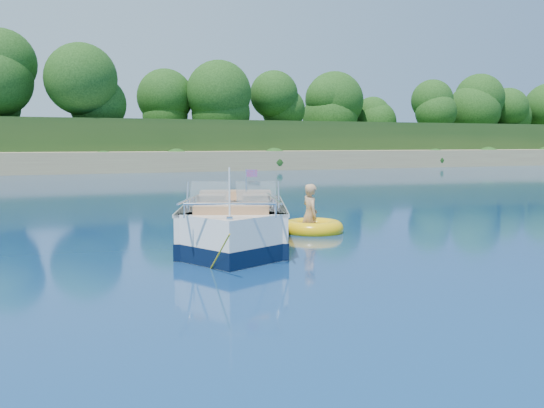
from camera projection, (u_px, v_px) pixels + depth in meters
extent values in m
plane|color=#0B1A4E|center=(264.00, 269.00, 10.51)|extent=(160.00, 160.00, 0.00)
cube|color=#997F59|center=(78.00, 165.00, 45.44)|extent=(170.00, 8.00, 2.00)
cube|color=#183816|center=(59.00, 153.00, 70.24)|extent=(170.00, 56.00, 6.00)
cylinder|color=#311F10|center=(73.00, 129.00, 48.84)|extent=(0.44, 0.44, 3.60)
sphere|color=black|center=(72.00, 86.00, 48.49)|extent=(5.94, 5.94, 5.94)
cylinder|color=#311F10|center=(307.00, 136.00, 54.60)|extent=(0.44, 0.44, 2.60)
sphere|color=black|center=(307.00, 108.00, 54.35)|extent=(4.29, 4.29, 4.29)
cylinder|color=#311F10|center=(531.00, 135.00, 66.53)|extent=(0.44, 0.44, 3.00)
sphere|color=black|center=(532.00, 109.00, 66.24)|extent=(4.95, 4.95, 4.95)
cube|color=white|center=(234.00, 229.00, 13.11)|extent=(3.36, 4.46, 1.10)
cube|color=white|center=(232.00, 243.00, 11.24)|extent=(1.97, 1.97, 1.10)
cube|color=black|center=(235.00, 236.00, 13.12)|extent=(3.40, 4.50, 0.32)
cube|color=black|center=(232.00, 251.00, 11.25)|extent=(2.01, 2.01, 0.32)
cube|color=#AA7A5A|center=(235.00, 213.00, 13.39)|extent=(2.55, 3.19, 0.11)
cube|color=white|center=(234.00, 205.00, 13.05)|extent=(3.40, 4.47, 0.06)
cube|color=black|center=(237.00, 215.00, 15.26)|extent=(0.67, 0.55, 0.95)
cube|color=#8C9EA5|center=(210.00, 194.00, 12.28)|extent=(0.85, 0.63, 0.51)
cube|color=#8C9EA5|center=(256.00, 194.00, 12.31)|extent=(0.86, 0.45, 0.51)
cube|color=#AF7B51|center=(212.00, 205.00, 12.77)|extent=(0.74, 0.74, 0.42)
cube|color=#AF7B51|center=(256.00, 205.00, 12.80)|extent=(0.74, 0.74, 0.42)
cube|color=#AF7B51|center=(236.00, 199.00, 14.09)|extent=(1.74, 1.11, 0.40)
cube|color=#AF7B51|center=(232.00, 214.00, 11.38)|extent=(1.58, 1.22, 0.36)
cylinder|color=white|center=(230.00, 193.00, 10.34)|extent=(0.04, 0.04, 0.89)
cube|color=red|center=(252.00, 173.00, 12.26)|extent=(0.22, 0.10, 0.15)
cube|color=silver|center=(230.00, 218.00, 10.33)|extent=(0.12, 0.10, 0.05)
cylinder|color=yellow|center=(219.00, 253.00, 10.01)|extent=(0.03, 1.13, 0.80)
torus|color=yellow|center=(313.00, 228.00, 14.79)|extent=(1.87, 1.87, 0.39)
torus|color=#B5091F|center=(313.00, 227.00, 14.79)|extent=(1.54, 1.54, 0.13)
imported|color=tan|center=(309.00, 232.00, 14.77)|extent=(0.39, 0.85, 1.67)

